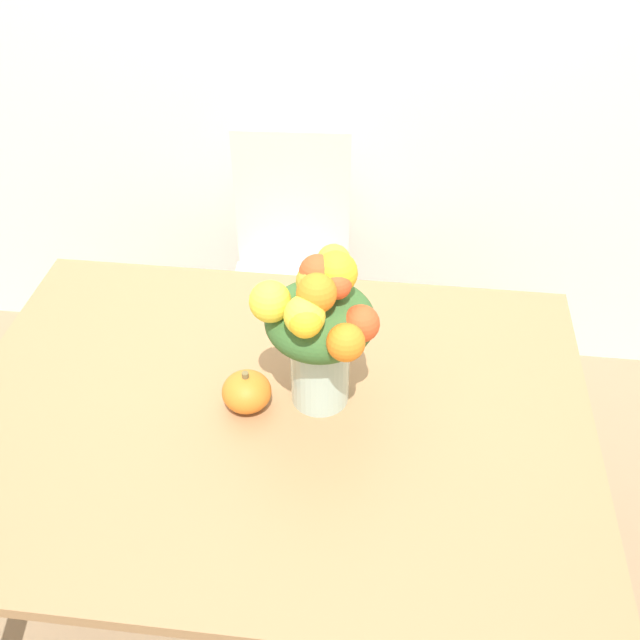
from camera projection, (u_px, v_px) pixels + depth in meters
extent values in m
plane|color=#8E7556|center=(282.00, 589.00, 2.22)|extent=(12.00, 12.00, 0.00)
cube|color=#9E754C|center=(272.00, 416.00, 1.76)|extent=(1.50, 1.11, 0.03)
cylinder|color=#9E754C|center=(94.00, 369.00, 2.44)|extent=(0.06, 0.06, 0.72)
cylinder|color=#9E754C|center=(523.00, 405.00, 2.31)|extent=(0.06, 0.06, 0.72)
cylinder|color=#B2CCBC|center=(320.00, 368.00, 1.73)|extent=(0.14, 0.14, 0.19)
cylinder|color=silver|center=(320.00, 386.00, 1.77)|extent=(0.12, 0.12, 0.07)
cylinder|color=#38662D|center=(332.00, 358.00, 1.71)|extent=(0.01, 0.01, 0.24)
cylinder|color=#38662D|center=(325.00, 350.00, 1.73)|extent=(0.01, 0.01, 0.24)
cylinder|color=#38662D|center=(311.00, 352.00, 1.72)|extent=(0.01, 0.01, 0.24)
cylinder|color=#38662D|center=(310.00, 361.00, 1.70)|extent=(0.01, 0.01, 0.24)
cylinder|color=#38662D|center=(322.00, 365.00, 1.69)|extent=(0.01, 0.01, 0.24)
ellipsoid|color=#38662D|center=(320.00, 320.00, 1.64)|extent=(0.25, 0.25, 0.15)
sphere|color=#AD9E33|center=(334.00, 261.00, 1.70)|extent=(0.08, 0.08, 0.08)
sphere|color=yellow|center=(305.00, 321.00, 1.50)|extent=(0.07, 0.07, 0.07)
sphere|color=orange|center=(346.00, 342.00, 1.53)|extent=(0.08, 0.08, 0.08)
sphere|color=#D64C23|center=(337.00, 285.00, 1.55)|extent=(0.06, 0.06, 0.06)
sphere|color=orange|center=(317.00, 292.00, 1.52)|extent=(0.08, 0.08, 0.08)
sphere|color=#AD9E33|center=(318.00, 282.00, 1.57)|extent=(0.09, 0.09, 0.09)
sphere|color=yellow|center=(270.00, 302.00, 1.56)|extent=(0.09, 0.09, 0.09)
sphere|color=yellow|center=(336.00, 273.00, 1.56)|extent=(0.09, 0.09, 0.09)
sphere|color=yellow|center=(304.00, 316.00, 1.52)|extent=(0.09, 0.09, 0.09)
sphere|color=yellow|center=(333.00, 275.00, 1.66)|extent=(0.09, 0.09, 0.09)
sphere|color=#D64C23|center=(361.00, 324.00, 1.58)|extent=(0.08, 0.08, 0.08)
sphere|color=#D64C23|center=(317.00, 273.00, 1.56)|extent=(0.08, 0.08, 0.08)
ellipsoid|color=orange|center=(247.00, 392.00, 1.74)|extent=(0.12, 0.12, 0.09)
cylinder|color=brown|center=(245.00, 376.00, 1.71)|extent=(0.02, 0.02, 0.02)
cube|color=silver|center=(289.00, 300.00, 2.60)|extent=(0.45, 0.45, 0.02)
cylinder|color=silver|center=(238.00, 378.00, 2.62)|extent=(0.04, 0.04, 0.43)
cylinder|color=silver|center=(335.00, 382.00, 2.61)|extent=(0.04, 0.04, 0.43)
cylinder|color=silver|center=(251.00, 318.00, 2.89)|extent=(0.04, 0.04, 0.43)
cylinder|color=silver|center=(339.00, 321.00, 2.87)|extent=(0.04, 0.04, 0.43)
cube|color=silver|center=(292.00, 202.00, 2.59)|extent=(0.40, 0.04, 0.53)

